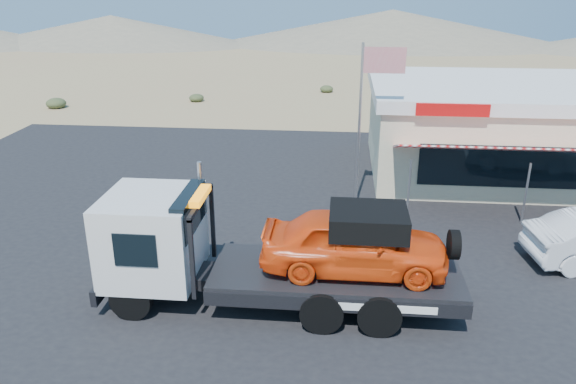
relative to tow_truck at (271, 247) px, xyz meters
name	(u,v)px	position (x,y,z in m)	size (l,w,h in m)	color
ground	(208,253)	(-2.34, 2.67, -1.65)	(120.00, 120.00, 0.00)	#9C7D59
asphalt_lot	(281,217)	(-0.34, 5.67, -1.64)	(32.00, 24.00, 0.02)	black
tow_truck	(271,247)	(0.00, 0.00, 0.00)	(9.18, 2.72, 3.07)	black
jerky_store	(490,127)	(8.16, 11.64, 0.34)	(10.40, 9.97, 3.90)	beige
flagpole	(367,107)	(2.59, 7.17, 2.11)	(1.55, 0.10, 6.00)	#99999E
distant_hills	(232,30)	(-12.11, 57.81, 0.24)	(126.00, 48.00, 4.20)	#726B59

